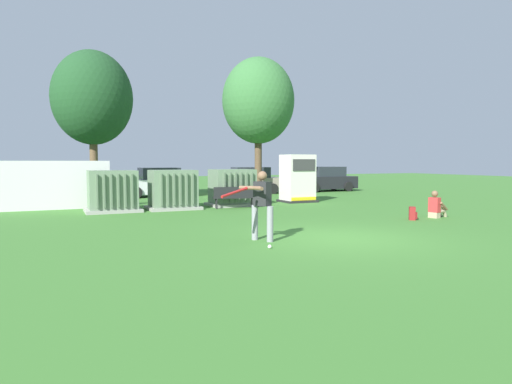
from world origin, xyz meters
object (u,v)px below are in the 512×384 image
Objects in this scene: transformer_mid_west at (173,190)px; park_bench at (235,196)px; generator_enclosure at (297,179)px; parked_car_left_of_center at (157,183)px; transformer_mid_east at (232,188)px; seated_spectator at (436,207)px; sports_ball at (270,247)px; transformer_west at (113,192)px; parked_car_leftmost at (41,185)px; parked_car_right_of_center at (249,181)px; parked_car_rightmost at (325,180)px; batter at (261,202)px; backpack at (413,214)px.

park_bench is at bearing -19.43° from transformer_mid_west.
generator_enclosure is 8.27m from parked_car_left_of_center.
transformer_mid_east is 1.23m from park_bench.
sports_ball is at bearing -161.47° from seated_spectator.
transformer_west is at bearing 103.99° from sports_ball.
generator_enclosure is at bearing 57.30° from sports_ball.
transformer_mid_west is 9.29m from sports_ball.
transformer_mid_west and parked_car_left_of_center have the same top height.
park_bench is (-0.34, -1.15, -0.25)m from transformer_mid_east.
transformer_mid_west is 0.91× the size of generator_enclosure.
parked_car_leftmost reaches higher than seated_spectator.
parked_car_right_of_center is (4.04, 7.82, 0.22)m from park_bench.
transformer_mid_west is 1.14× the size of park_bench.
parked_car_rightmost is at bearing 53.34° from sports_ball.
parked_car_leftmost is (-5.09, 7.04, -0.04)m from transformer_mid_west.
transformer_west is at bearing -154.52° from parked_car_rightmost.
transformer_mid_east reaches higher than seated_spectator.
transformer_west is at bearing 179.03° from transformer_mid_west.
park_bench is 1.91× the size of seated_spectator.
parked_car_leftmost is at bearing 139.33° from transformer_mid_east.
parked_car_left_of_center is at bearing 179.88° from parked_car_rightmost.
sports_ball is at bearing -72.89° from parked_car_leftmost.
parked_car_left_of_center is 11.10m from parked_car_rightmost.
backpack is at bearing 13.61° from batter.
backpack is 18.05m from parked_car_leftmost.
parked_car_left_of_center is at bearing 112.76° from backpack.
park_bench is 4.19× the size of backpack.
generator_enclosure is at bearing -91.20° from parked_car_right_of_center.
parked_car_left_of_center is 0.97× the size of parked_car_right_of_center.
transformer_west is 2.39m from transformer_mid_west.
park_bench is 7.80m from batter.
batter is at bearing -127.82° from parked_car_rightmost.
parked_car_right_of_center reaches higher than sports_ball.
backpack is at bearing -174.67° from seated_spectator.
backpack is 0.10× the size of parked_car_rightmost.
parked_car_rightmost is at bearing 72.73° from seated_spectator.
parked_car_rightmost is (4.20, 13.50, 0.38)m from seated_spectator.
parked_car_leftmost is at bearing 179.63° from parked_car_right_of_center.
transformer_west is 1.21× the size of batter.
sports_ball is (-6.40, -9.98, -1.09)m from generator_enclosure.
transformer_west is 1.00× the size of transformer_mid_east.
generator_enclosure is 7.53m from backpack.
transformer_mid_west is 0.50× the size of parked_car_rightmost.
parked_car_right_of_center reaches higher than seated_spectator.
transformer_mid_east is 9.99m from sports_ball.
transformer_mid_east is 3.62m from generator_enclosure.
parked_car_leftmost is (-2.70, 7.00, -0.04)m from transformer_west.
seated_spectator is 1.19m from backpack.
parked_car_leftmost is 11.55m from parked_car_right_of_center.
parked_car_right_of_center is at bearing 38.03° from transformer_west.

